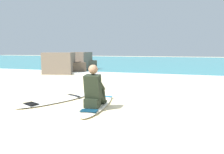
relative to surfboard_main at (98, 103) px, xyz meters
The scene contains 7 objects.
ground_plane 0.54m from the surfboard_main, 96.44° to the right, with size 80.00×80.00×0.00m, color beige.
sea 19.91m from the surfboard_main, 90.17° to the left, with size 80.00×28.00×0.10m, color teal.
breaking_foam 6.21m from the surfboard_main, 90.56° to the left, with size 80.00×0.90×0.11m, color white.
surfboard_main is the anchor object (origin of this frame).
surfer_seated 0.57m from the surfboard_main, 80.17° to the right, with size 0.39×0.71×0.95m.
surfboard_spare_near 1.18m from the surfboard_main, behind, with size 1.34×2.20×0.08m.
rock_outcrop_distant 8.08m from the surfboard_main, 122.94° to the left, with size 2.29×3.44×1.20m.
Camera 1 is at (2.09, -4.50, 1.36)m, focal length 36.08 mm.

